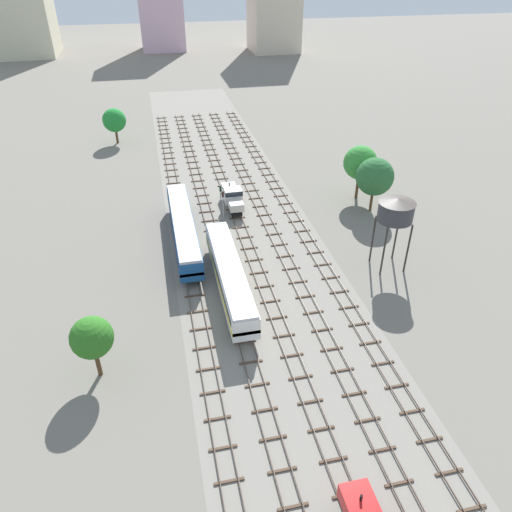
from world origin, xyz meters
The scene contains 17 objects.
ground_plane centered at (0.00, 56.00, 0.00)m, with size 480.00×480.00×0.00m, color slate.
ballast_bed centered at (0.00, 56.00, 0.00)m, with size 21.03×176.00×0.01m, color gray.
track_far_left centered at (-8.51, 57.00, 0.14)m, with size 2.40×126.00×0.29m.
track_left centered at (-4.26, 57.00, 0.14)m, with size 2.40×126.00×0.29m.
track_centre_left centered at (0.00, 57.00, 0.14)m, with size 2.40×126.00×0.29m.
track_centre centered at (4.26, 57.00, 0.14)m, with size 2.40×126.00×0.29m.
track_centre_right centered at (8.51, 57.00, 0.14)m, with size 2.40×126.00×0.29m.
diesel_railcar_left_near centered at (-4.26, 46.38, 2.60)m, with size 2.96×20.50×3.80m.
passenger_coach_far_left_mid centered at (-8.51, 58.81, 2.61)m, with size 2.96×22.00×3.80m.
shunter_loco_centre_left_midfar centered at (0.00, 68.22, 2.01)m, with size 2.74×8.46×3.10m.
water_tower centered at (16.51, 47.55, 8.08)m, with size 4.53×4.53×9.65m.
signal_post_nearest centered at (-2.13, 64.15, 3.18)m, with size 0.28×0.47×4.97m.
signal_post_near centered at (-2.13, 66.39, 3.10)m, with size 0.28×0.47×4.84m.
lineside_tree_0 centered at (20.53, 67.36, 6.08)m, with size 5.36×5.36×8.78m.
lineside_tree_1 centered at (-18.77, 36.16, 4.72)m, with size 4.00×4.00×6.75m.
lineside_tree_2 centered at (-18.47, 103.00, 4.79)m, with size 4.78×4.78×7.20m.
lineside_tree_3 centered at (20.90, 62.57, 5.68)m, with size 5.74×5.74×8.56m.
Camera 1 is at (-11.18, 0.98, 34.76)m, focal length 33.58 mm.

